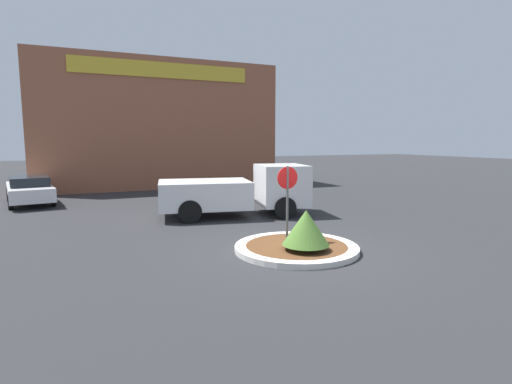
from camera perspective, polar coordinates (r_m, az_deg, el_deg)
The scene contains 7 objects.
ground_plane at distance 11.01m, azimuth 5.77°, elevation -8.33°, with size 120.00×120.00×0.00m, color #2D2D30.
traffic_island at distance 10.99m, azimuth 5.78°, elevation -7.95°, with size 3.36×3.36×0.15m.
stop_sign at distance 11.16m, azimuth 4.52°, elevation 0.03°, with size 0.63×0.07×2.27m.
island_shrub at distance 10.40m, azimuth 7.15°, elevation -5.04°, with size 1.23×1.23×1.05m.
utility_truck at distance 15.81m, azimuth -2.42°, elevation 0.19°, with size 6.10×3.37×2.00m.
storefront_building at distance 27.76m, azimuth -14.11°, elevation 9.16°, with size 14.80×6.07×7.91m.
parked_sedan_white at distance 21.66m, azimuth -29.63°, elevation 0.33°, with size 2.49×4.98×1.31m.
Camera 1 is at (-5.29, -9.19, 2.97)m, focal length 28.00 mm.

